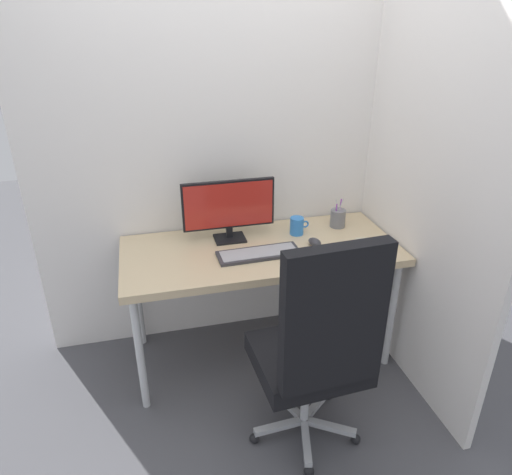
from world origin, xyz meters
TOP-DOWN VIEW (x-y plane):
  - ground_plane at (0.00, 0.00)m, footprint 8.00×8.00m
  - wall_back at (0.00, 0.37)m, footprint 2.53×0.04m
  - wall_side_right at (0.81, -0.14)m, footprint 0.04×1.65m
  - desk at (0.00, 0.00)m, footprint 1.56×0.68m
  - office_chair at (0.07, -0.75)m, footprint 0.55×0.56m
  - monitor at (-0.15, 0.15)m, footprint 0.53×0.14m
  - keyboard at (-0.03, -0.09)m, footprint 0.46×0.17m
  - mouse at (0.30, -0.05)m, footprint 0.08×0.10m
  - pen_holder at (0.54, 0.16)m, footprint 0.09×0.09m
  - notebook at (0.59, -0.15)m, footprint 0.13×0.19m
  - coffee_mug at (0.26, 0.12)m, footprint 0.12×0.08m

SIDE VIEW (x-z plane):
  - ground_plane at x=0.00m, z-range 0.00..0.00m
  - office_chair at x=0.07m, z-range 0.03..1.20m
  - desk at x=0.00m, z-range 0.32..1.06m
  - keyboard at x=-0.03m, z-range 0.75..0.77m
  - notebook at x=0.59m, z-range 0.75..0.77m
  - mouse at x=0.30m, z-range 0.75..0.79m
  - coffee_mug at x=0.26m, z-range 0.75..0.85m
  - pen_holder at x=0.54m, z-range 0.71..0.90m
  - monitor at x=-0.15m, z-range 0.77..1.13m
  - wall_back at x=0.00m, z-range 0.00..2.80m
  - wall_side_right at x=0.81m, z-range 0.00..2.80m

